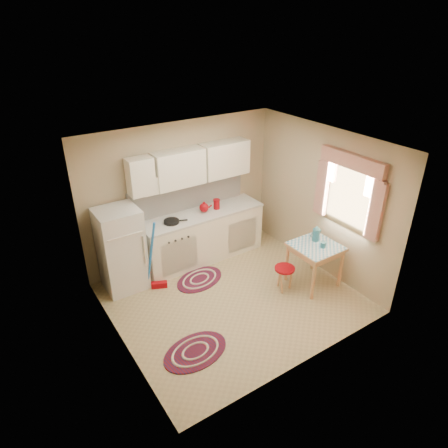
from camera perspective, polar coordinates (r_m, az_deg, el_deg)
The scene contains 14 objects.
room_shell at distance 5.89m, azimuth 1.29°, elevation 3.54°, with size 3.64×3.60×2.52m.
fridge at distance 6.55m, azimuth -14.47°, elevation -3.57°, with size 0.65×0.60×1.40m, color silver.
broom at distance 6.45m, azimuth -9.59°, elevation -4.61°, with size 0.28×0.12×1.20m, color blue, non-canonical shape.
base_cabinets at distance 7.25m, azimuth -3.07°, elevation -1.80°, with size 2.25×0.60×0.88m, color white.
countertop at distance 7.03m, azimuth -3.17°, elevation 1.46°, with size 2.27×0.62×0.04m, color beige.
frying_pan at distance 6.72m, azimuth -7.51°, elevation 0.35°, with size 0.26×0.26×0.05m, color black.
red_kettle at distance 7.01m, azimuth -2.88°, elevation 2.37°, with size 0.18×0.16×0.18m, color #98050D, non-canonical shape.
red_canister at distance 7.13m, azimuth -1.07°, elevation 2.78°, with size 0.11×0.11×0.16m, color #98050D.
table at distance 6.77m, azimuth 12.68°, elevation -5.67°, with size 0.72×0.72×0.72m, color tan.
stool at distance 6.61m, azimuth 8.56°, elevation -7.70°, with size 0.33×0.33×0.42m, color #98050D.
coffee_pot at distance 6.65m, azimuth 13.03°, elevation -1.28°, with size 0.14×0.12×0.29m, color #28687C, non-canonical shape.
mug at distance 6.53m, azimuth 13.98°, elevation -2.91°, with size 0.09×0.09×0.10m, color #28687C.
rug_center at distance 6.88m, azimuth -3.51°, elevation -7.89°, with size 0.89×0.59×0.02m, color maroon, non-canonical shape.
rug_left at distance 5.62m, azimuth -4.11°, elevation -17.71°, with size 0.93×0.62×0.02m, color maroon, non-canonical shape.
Camera 1 is at (-2.91, -4.17, 4.01)m, focal length 32.00 mm.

